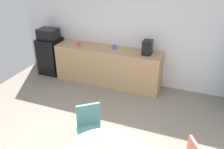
% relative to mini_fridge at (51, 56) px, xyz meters
% --- Properties ---
extents(wall_back, '(6.00, 0.10, 2.60)m').
position_rel_mini_fridge_xyz_m(wall_back, '(2.18, 0.35, 0.83)').
color(wall_back, silver).
rests_on(wall_back, ground_plane).
extents(counter_block, '(2.58, 0.60, 0.90)m').
position_rel_mini_fridge_xyz_m(counter_block, '(1.64, 0.00, -0.02)').
color(counter_block, tan).
rests_on(counter_block, ground_plane).
extents(mini_fridge, '(0.54, 0.54, 0.95)m').
position_rel_mini_fridge_xyz_m(mini_fridge, '(0.00, 0.00, 0.00)').
color(mini_fridge, black).
rests_on(mini_fridge, ground_plane).
extents(microwave, '(0.48, 0.38, 0.26)m').
position_rel_mini_fridge_xyz_m(microwave, '(0.00, 0.00, 0.60)').
color(microwave, black).
rests_on(microwave, mini_fridge).
extents(chair_teal, '(0.59, 0.59, 0.83)m').
position_rel_mini_fridge_xyz_m(chair_teal, '(2.26, -2.26, 0.05)').
color(chair_teal, silver).
rests_on(chair_teal, ground_plane).
extents(mug_white, '(0.13, 0.08, 0.09)m').
position_rel_mini_fridge_xyz_m(mug_white, '(2.52, 0.02, 0.47)').
color(mug_white, '#D84C4C').
rests_on(mug_white, counter_block).
extents(mug_green, '(0.13, 0.08, 0.09)m').
position_rel_mini_fridge_xyz_m(mug_green, '(0.91, -0.09, 0.47)').
color(mug_green, '#D84C4C').
rests_on(mug_green, counter_block).
extents(mug_red, '(0.13, 0.08, 0.09)m').
position_rel_mini_fridge_xyz_m(mug_red, '(1.78, 0.04, 0.47)').
color(mug_red, '#3F66BF').
rests_on(mug_red, counter_block).
extents(coffee_maker, '(0.20, 0.24, 0.32)m').
position_rel_mini_fridge_xyz_m(coffee_maker, '(2.58, 0.00, 0.59)').
color(coffee_maker, black).
rests_on(coffee_maker, counter_block).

